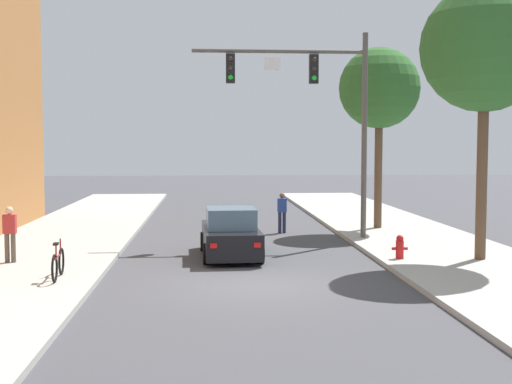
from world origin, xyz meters
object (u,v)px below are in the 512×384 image
Objects in this scene: street_tree_nearest at (485,49)px; pedestrian_crossing_road at (282,211)px; car_lead_black at (230,234)px; bicycle_leaning at (58,264)px; street_tree_second at (379,89)px; traffic_signal_mast at (316,97)px; pedestrian_sidewalk_left_walker at (10,231)px; fire_hydrant at (400,247)px.

pedestrian_crossing_road is at bearing 124.77° from street_tree_nearest.
bicycle_leaning is at bearing -139.39° from car_lead_black.
street_tree_second is at bearing 98.55° from street_tree_nearest.
street_tree_second is (-1.17, 7.77, -0.56)m from street_tree_nearest.
traffic_signal_mast is at bearing 130.51° from street_tree_nearest.
car_lead_black is 6.66m from pedestrian_sidewalk_left_walker.
fire_hydrant is 0.09× the size of street_tree_nearest.
traffic_signal_mast reaches higher than bicycle_leaning.
street_tree_nearest is at bearing -49.49° from traffic_signal_mast.
street_tree_nearest is (4.22, -4.94, 1.08)m from traffic_signal_mast.
pedestrian_crossing_road is (-0.96, 2.52, -4.42)m from traffic_signal_mast.
traffic_signal_mast reaches higher than street_tree_second.
traffic_signal_mast reaches higher than pedestrian_sidewalk_left_walker.
pedestrian_crossing_road is at bearing 111.16° from fire_hydrant.
pedestrian_crossing_road is (8.78, 7.04, -0.15)m from pedestrian_sidewalk_left_walker.
street_tree_nearest is 1.11× the size of street_tree_second.
car_lead_black is 2.62× the size of pedestrian_sidewalk_left_walker.
bicycle_leaning is at bearing -137.95° from traffic_signal_mast.
fire_hydrant is at bearing -68.84° from pedestrian_crossing_road.
pedestrian_sidewalk_left_walker reaches higher than car_lead_black.
pedestrian_crossing_road is at bearing -175.74° from street_tree_second.
pedestrian_sidewalk_left_walker is at bearing -167.92° from car_lead_black.
street_tree_second is at bearing 29.85° from pedestrian_sidewalk_left_walker.
bicycle_leaning is (-4.58, -3.93, -0.18)m from car_lead_black.
street_tree_second reaches higher than bicycle_leaning.
traffic_signal_mast is 10.42× the size of fire_hydrant.
street_tree_nearest is (13.97, -0.42, 5.35)m from pedestrian_sidewalk_left_walker.
car_lead_black is 0.52× the size of street_tree_nearest.
street_tree_nearest reaches higher than car_lead_black.
fire_hydrant is 6.38m from street_tree_nearest.
fire_hydrant is (1.83, -4.68, -4.83)m from traffic_signal_mast.
street_tree_nearest reaches higher than street_tree_second.
pedestrian_sidewalk_left_walker is at bearing 178.27° from street_tree_nearest.
traffic_signal_mast is 6.59m from street_tree_nearest.
traffic_signal_mast is 4.24× the size of bicycle_leaning.
street_tree_second is (4.02, 0.30, 4.94)m from pedestrian_crossing_road.
street_tree_second is at bearing 42.73° from traffic_signal_mast.
street_tree_nearest is at bearing -6.20° from fire_hydrant.
street_tree_second is (6.30, 5.95, 5.13)m from car_lead_black.
pedestrian_crossing_road is at bearing 68.01° from car_lead_black.
fire_hydrant is at bearing -0.80° from pedestrian_sidewalk_left_walker.
traffic_signal_mast is 11.57m from bicycle_leaning.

